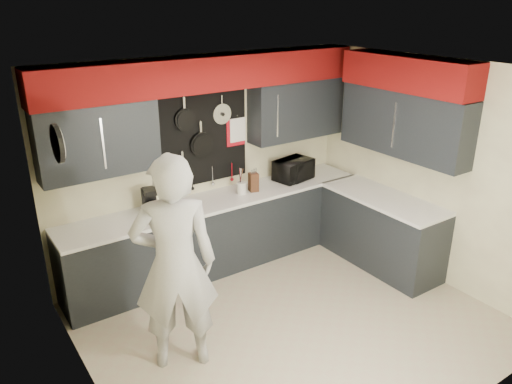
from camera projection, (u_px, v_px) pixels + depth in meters
ground at (291, 322)px, 5.27m from camera, size 4.00×4.00×0.00m
back_wall_assembly at (210, 107)px, 5.76m from camera, size 4.00×0.36×2.60m
right_wall_assembly at (408, 114)px, 5.73m from camera, size 0.36×3.50×2.60m
left_wall_assembly at (85, 264)px, 3.74m from camera, size 0.05×3.50×2.60m
base_cabinets at (267, 232)px, 6.23m from camera, size 3.95×2.20×0.92m
microwave at (293, 170)px, 6.60m from camera, size 0.55×0.43×0.28m
knife_block at (253, 182)px, 6.22m from camera, size 0.13×0.13×0.24m
utensil_crock at (242, 188)px, 6.16m from camera, size 0.11×0.11×0.15m
coffee_maker at (151, 200)px, 5.59m from camera, size 0.19×0.22×0.29m
person at (175, 265)px, 4.35m from camera, size 0.88×0.75×2.05m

